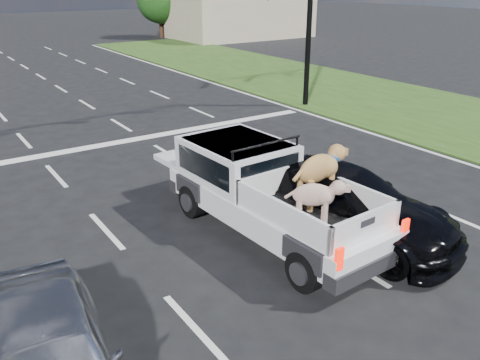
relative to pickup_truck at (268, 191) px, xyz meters
name	(u,v)px	position (x,y,z in m)	size (l,w,h in m)	color
ground	(280,292)	(-1.21, -2.01, -0.97)	(160.00, 160.00, 0.00)	black
road_markings	(134,179)	(-1.21, 4.56, -0.97)	(17.75, 60.00, 0.01)	silver
grass_shoulder_right	(443,116)	(11.79, 3.99, -0.94)	(8.00, 60.00, 0.06)	#204114
building_right	(241,17)	(20.79, 31.99, 0.83)	(12.00, 7.00, 3.60)	tan
pickup_truck	(268,191)	(0.00, 0.00, 0.00)	(2.40, 5.55, 2.04)	black
black_coupe	(342,203)	(1.22, -0.99, -0.22)	(2.11, 5.19, 1.51)	black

